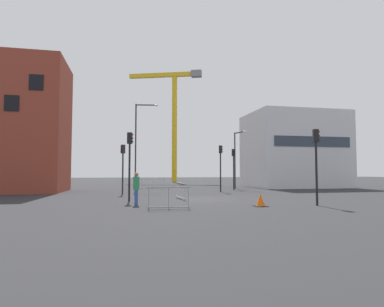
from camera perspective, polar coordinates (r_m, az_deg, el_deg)
ground at (r=21.53m, az=1.88°, el=-8.11°), size 160.00×160.00×0.00m
brick_building at (r=32.72m, az=-29.34°, el=4.36°), size 8.92×6.56×11.84m
office_block at (r=39.76m, az=17.71°, el=0.54°), size 10.58×8.12×8.69m
construction_crane at (r=56.90m, az=-3.29°, el=7.85°), size 12.63×5.15×19.59m
streetlamp_tall at (r=31.40m, az=-9.57°, el=2.52°), size 2.22×0.47×8.43m
streetlamp_short at (r=34.15m, az=7.97°, el=-0.07°), size 0.71×2.12×6.02m
traffic_light_crosswalk at (r=26.23m, az=-12.27°, el=-1.31°), size 0.39×0.35×3.99m
traffic_light_far at (r=18.51m, az=21.32°, el=-0.13°), size 0.39×0.31×4.12m
traffic_light_corner at (r=28.81m, az=5.12°, el=-1.31°), size 0.39×0.31×4.18m
traffic_light_verge at (r=32.04m, az=7.44°, el=-1.61°), size 0.34×0.39×4.07m
traffic_light_island at (r=20.09m, az=-11.08°, el=-0.30°), size 0.39×0.31×4.25m
pedestrian_walking at (r=17.59m, az=-9.93°, el=-5.76°), size 0.34×0.34×1.78m
safety_barrier_mid_span at (r=34.06m, az=-7.00°, el=-5.35°), size 2.56×0.18×1.08m
safety_barrier_front at (r=15.60m, az=-4.21°, el=-7.88°), size 2.12×0.27×1.08m
safety_barrier_right_run at (r=21.35m, az=-2.11°, el=-6.63°), size 0.26×2.56×1.08m
traffic_cone_striped at (r=17.25m, az=12.17°, el=-8.22°), size 0.65×0.65×0.66m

